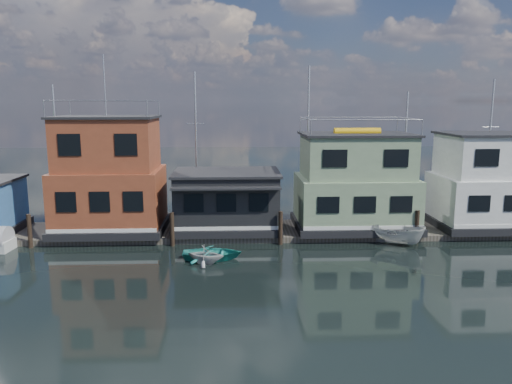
{
  "coord_description": "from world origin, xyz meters",
  "views": [
    {
      "loc": [
        -0.01,
        -22.1,
        9.23
      ],
      "look_at": [
        1.53,
        12.0,
        3.0
      ],
      "focal_mm": 35.0,
      "sensor_mm": 36.0,
      "label": 1
    }
  ],
  "objects_px": {
    "houseboat_green": "(355,183)",
    "dinghy_teal": "(212,253)",
    "houseboat_white": "(495,183)",
    "motorboat": "(396,234)",
    "dinghy_white": "(206,254)",
    "houseboat_dark": "(227,201)",
    "houseboat_red": "(110,177)"
  },
  "relations": [
    {
      "from": "houseboat_green",
      "to": "dinghy_teal",
      "type": "xyz_separation_m",
      "value": [
        -9.81,
        -5.66,
        -3.19
      ]
    },
    {
      "from": "houseboat_green",
      "to": "houseboat_white",
      "type": "height_order",
      "value": "houseboat_green"
    },
    {
      "from": "houseboat_green",
      "to": "motorboat",
      "type": "bearing_deg",
      "value": -57.06
    },
    {
      "from": "dinghy_teal",
      "to": "dinghy_white",
      "type": "relative_size",
      "value": 1.64
    },
    {
      "from": "houseboat_dark",
      "to": "dinghy_teal",
      "type": "height_order",
      "value": "houseboat_dark"
    },
    {
      "from": "dinghy_white",
      "to": "motorboat",
      "type": "bearing_deg",
      "value": -58.8
    },
    {
      "from": "houseboat_green",
      "to": "dinghy_white",
      "type": "bearing_deg",
      "value": -147.48
    },
    {
      "from": "houseboat_white",
      "to": "dinghy_white",
      "type": "bearing_deg",
      "value": -162.19
    },
    {
      "from": "houseboat_white",
      "to": "motorboat",
      "type": "relative_size",
      "value": 2.26
    },
    {
      "from": "houseboat_white",
      "to": "dinghy_teal",
      "type": "distance_m",
      "value": 20.85
    },
    {
      "from": "houseboat_dark",
      "to": "houseboat_green",
      "type": "relative_size",
      "value": 0.88
    },
    {
      "from": "houseboat_white",
      "to": "dinghy_white",
      "type": "relative_size",
      "value": 3.94
    },
    {
      "from": "houseboat_red",
      "to": "dinghy_teal",
      "type": "relative_size",
      "value": 3.4
    },
    {
      "from": "houseboat_green",
      "to": "houseboat_red",
      "type": "bearing_deg",
      "value": -180.0
    },
    {
      "from": "houseboat_green",
      "to": "houseboat_dark",
      "type": "bearing_deg",
      "value": -179.88
    },
    {
      "from": "houseboat_dark",
      "to": "dinghy_teal",
      "type": "bearing_deg",
      "value": -98.17
    },
    {
      "from": "houseboat_dark",
      "to": "houseboat_white",
      "type": "distance_m",
      "value": 19.03
    },
    {
      "from": "houseboat_white",
      "to": "houseboat_green",
      "type": "bearing_deg",
      "value": 180.0
    },
    {
      "from": "dinghy_teal",
      "to": "dinghy_white",
      "type": "xyz_separation_m",
      "value": [
        -0.35,
        -0.81,
        0.2
      ]
    },
    {
      "from": "dinghy_white",
      "to": "motorboat",
      "type": "height_order",
      "value": "motorboat"
    },
    {
      "from": "houseboat_red",
      "to": "motorboat",
      "type": "bearing_deg",
      "value": -9.33
    },
    {
      "from": "houseboat_red",
      "to": "houseboat_green",
      "type": "xyz_separation_m",
      "value": [
        17.0,
        0.0,
        -0.55
      ]
    },
    {
      "from": "dinghy_teal",
      "to": "houseboat_red",
      "type": "bearing_deg",
      "value": 51.93
    },
    {
      "from": "houseboat_dark",
      "to": "houseboat_white",
      "type": "relative_size",
      "value": 0.88
    },
    {
      "from": "dinghy_white",
      "to": "motorboat",
      "type": "relative_size",
      "value": 0.57
    },
    {
      "from": "dinghy_teal",
      "to": "motorboat",
      "type": "distance_m",
      "value": 12.11
    },
    {
      "from": "houseboat_dark",
      "to": "houseboat_white",
      "type": "bearing_deg",
      "value": 0.06
    },
    {
      "from": "dinghy_teal",
      "to": "motorboat",
      "type": "relative_size",
      "value": 0.94
    },
    {
      "from": "houseboat_white",
      "to": "dinghy_teal",
      "type": "height_order",
      "value": "houseboat_white"
    },
    {
      "from": "houseboat_dark",
      "to": "dinghy_white",
      "type": "bearing_deg",
      "value": -100.16
    },
    {
      "from": "houseboat_green",
      "to": "motorboat",
      "type": "xyz_separation_m",
      "value": [
        2.02,
        -3.13,
        -2.83
      ]
    },
    {
      "from": "houseboat_white",
      "to": "dinghy_white",
      "type": "distance_m",
      "value": 21.38
    }
  ]
}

